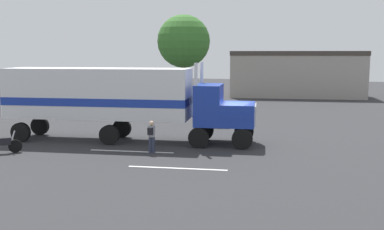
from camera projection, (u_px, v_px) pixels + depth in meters
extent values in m
plane|color=#2D2D30|center=(224.00, 143.00, 24.60)|extent=(120.00, 120.00, 0.00)
cube|color=silver|center=(132.00, 151.00, 22.54)|extent=(4.37, 0.84, 0.01)
cube|color=silver|center=(177.00, 168.00, 19.24)|extent=(4.37, 0.86, 0.01)
cube|color=#193399|center=(238.00, 114.00, 23.94)|extent=(2.17, 2.75, 1.20)
cube|color=#193399|center=(209.00, 105.00, 24.12)|extent=(1.78, 2.69, 2.20)
cube|color=silver|center=(255.00, 115.00, 23.79)|extent=(0.41, 2.09, 1.08)
cube|color=#193399|center=(238.00, 113.00, 23.93)|extent=(2.18, 2.79, 0.36)
cylinder|color=silver|center=(202.00, 92.00, 25.20)|extent=(0.18, 0.18, 3.40)
cylinder|color=silver|center=(196.00, 95.00, 23.05)|extent=(0.18, 0.18, 3.40)
cube|color=silver|center=(98.00, 93.00, 25.04)|extent=(10.78, 4.23, 2.80)
cube|color=#193399|center=(98.00, 100.00, 25.10)|extent=(10.79, 4.27, 0.44)
cylinder|color=silver|center=(219.00, 124.00, 25.50)|extent=(1.39, 0.84, 0.64)
cylinder|color=black|center=(244.00, 132.00, 25.13)|extent=(1.13, 0.47, 1.10)
cylinder|color=black|center=(242.00, 139.00, 22.97)|extent=(1.13, 0.47, 1.10)
cylinder|color=black|center=(204.00, 131.00, 25.49)|extent=(1.13, 0.47, 1.10)
cylinder|color=black|center=(199.00, 138.00, 23.34)|extent=(1.13, 0.47, 1.10)
cylinder|color=black|center=(122.00, 128.00, 26.27)|extent=(1.13, 0.47, 1.10)
cylinder|color=black|center=(109.00, 135.00, 24.12)|extent=(1.13, 0.47, 1.10)
cylinder|color=black|center=(40.00, 126.00, 27.09)|extent=(1.13, 0.47, 1.10)
cylinder|color=black|center=(21.00, 132.00, 24.94)|extent=(1.13, 0.47, 1.10)
cylinder|color=#2D3347|center=(150.00, 145.00, 22.22)|extent=(0.18, 0.18, 0.82)
cylinder|color=#2D3347|center=(153.00, 145.00, 22.18)|extent=(0.18, 0.18, 0.82)
cylinder|color=gray|center=(152.00, 131.00, 22.10)|extent=(0.34, 0.34, 0.58)
sphere|color=tan|center=(152.00, 123.00, 22.05)|extent=(0.23, 0.23, 0.23)
cube|color=black|center=(150.00, 131.00, 21.91)|extent=(0.27, 0.17, 0.36)
cube|color=#B7B7BC|center=(74.00, 104.00, 37.67)|extent=(4.72, 2.87, 0.70)
cube|color=#1E232D|center=(76.00, 97.00, 37.57)|extent=(2.46, 2.14, 0.55)
cylinder|color=black|center=(53.00, 109.00, 37.04)|extent=(0.68, 0.38, 0.64)
cylinder|color=black|center=(60.00, 107.00, 38.58)|extent=(0.68, 0.38, 0.64)
cylinder|color=black|center=(88.00, 109.00, 36.86)|extent=(0.68, 0.38, 0.64)
cylinder|color=black|center=(94.00, 107.00, 38.40)|extent=(0.68, 0.38, 0.64)
cylinder|color=black|center=(15.00, 146.00, 22.25)|extent=(0.58, 0.48, 0.66)
cylinder|color=silver|center=(13.00, 138.00, 22.16)|extent=(0.27, 0.23, 0.69)
cylinder|color=brown|center=(184.00, 84.00, 40.09)|extent=(0.44, 0.44, 4.38)
sphere|color=#346A28|center=(184.00, 41.00, 39.55)|extent=(4.75, 4.75, 4.75)
cube|color=#9E938C|center=(296.00, 74.00, 50.81)|extent=(15.57, 8.27, 5.22)
cube|color=#3F3833|center=(297.00, 53.00, 50.49)|extent=(15.68, 8.39, 0.50)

